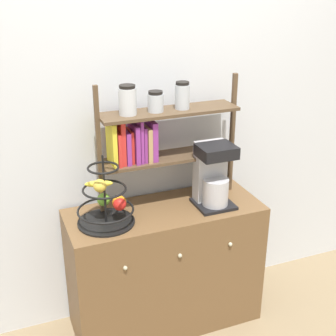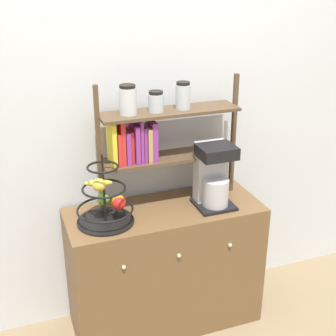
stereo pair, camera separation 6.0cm
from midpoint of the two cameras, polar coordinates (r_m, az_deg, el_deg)
The scene contains 5 objects.
wall_back at distance 2.74m, azimuth -1.70°, elevation 6.89°, with size 7.00×0.05×2.60m, color silver.
sideboard at distance 2.91m, azimuth 0.23°, elevation -11.95°, with size 1.14×0.46×0.79m.
coffee_maker at distance 2.69m, azimuth 6.19°, elevation -0.96°, with size 0.22×0.21×0.38m.
fruit_stand at distance 2.53m, azimuth -6.85°, elevation -4.05°, with size 0.31×0.31×0.40m.
shelf_hutch at distance 2.60m, azimuth -1.43°, elevation 4.47°, with size 0.84×0.20×0.73m.
Camera 2 is at (-0.80, -2.02, 2.06)m, focal length 50.00 mm.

